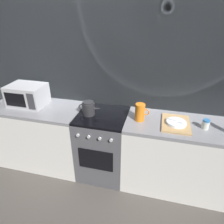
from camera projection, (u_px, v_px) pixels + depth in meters
ground_plane at (104, 170)px, 2.80m from camera, size 8.00×8.00×0.00m
back_wall at (109, 82)px, 2.51m from camera, size 3.60×0.05×2.40m
counter_left at (42, 135)px, 2.78m from camera, size 1.20×0.60×0.90m
stove_unit at (103, 145)px, 2.58m from camera, size 0.60×0.63×0.90m
counter_right at (174, 156)px, 2.39m from camera, size 1.20×0.60×0.90m
microwave at (27, 95)px, 2.56m from camera, size 0.46×0.35×0.27m
kettle at (89, 108)px, 2.34m from camera, size 0.28×0.15×0.17m
pitcher at (140, 112)px, 2.21m from camera, size 0.16×0.11×0.20m
dish_pile at (176, 123)px, 2.16m from camera, size 0.30×0.40×0.06m
spice_jar at (206, 124)px, 2.08m from camera, size 0.08×0.08×0.10m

